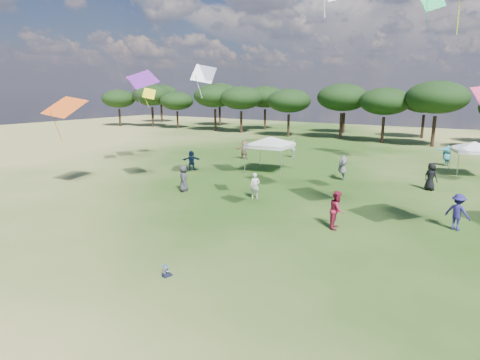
% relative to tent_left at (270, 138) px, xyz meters
% --- Properties ---
extents(ground, '(140.00, 140.00, 0.00)m').
position_rel_tent_left_xyz_m(ground, '(5.72, -20.92, -2.74)').
color(ground, '#2A4B16').
rests_on(ground, ground).
extents(tree_line, '(108.78, 17.63, 7.77)m').
position_rel_tent_left_xyz_m(tree_line, '(8.11, 26.49, 2.68)').
color(tree_line, black).
rests_on(tree_line, ground).
extents(tent_left, '(6.55, 6.55, 3.17)m').
position_rel_tent_left_xyz_m(tent_left, '(0.00, 0.00, 0.00)').
color(tent_left, gray).
rests_on(tent_left, ground).
extents(tent_right, '(5.34, 5.34, 2.98)m').
position_rel_tent_left_xyz_m(tent_right, '(13.92, 7.01, -0.19)').
color(tent_right, gray).
rests_on(tent_right, ground).
extents(toddler, '(0.33, 0.36, 0.46)m').
position_rel_tent_left_xyz_m(toddler, '(5.95, -18.62, -2.54)').
color(toddler, black).
rests_on(toddler, ground).
extents(festival_crowd, '(27.53, 22.33, 1.89)m').
position_rel_tent_left_xyz_m(festival_crowd, '(6.79, 0.54, -1.84)').
color(festival_crowd, '#303036').
rests_on(festival_crowd, ground).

